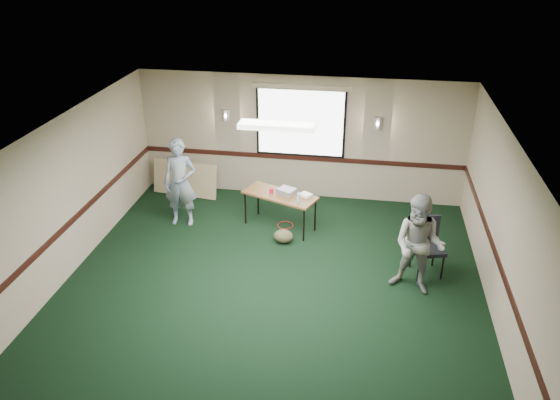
% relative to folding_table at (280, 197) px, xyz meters
% --- Properties ---
extents(ground, '(8.00, 8.00, 0.00)m').
position_rel_folding_table_xyz_m(ground, '(0.20, -2.47, -0.67)').
color(ground, black).
rests_on(ground, ground).
extents(room_shell, '(8.00, 8.02, 8.00)m').
position_rel_folding_table_xyz_m(room_shell, '(0.20, -0.35, 0.90)').
color(room_shell, tan).
rests_on(room_shell, ground).
extents(folding_table, '(1.57, 1.08, 0.73)m').
position_rel_folding_table_xyz_m(folding_table, '(0.00, 0.00, 0.00)').
color(folding_table, brown).
rests_on(folding_table, ground).
extents(projector, '(0.41, 0.39, 0.11)m').
position_rel_folding_table_xyz_m(projector, '(0.13, 0.04, 0.11)').
color(projector, gray).
rests_on(projector, folding_table).
extents(game_console, '(0.27, 0.26, 0.05)m').
position_rel_folding_table_xyz_m(game_console, '(0.51, -0.00, 0.08)').
color(game_console, white).
rests_on(game_console, folding_table).
extents(red_cup, '(0.07, 0.07, 0.11)m').
position_rel_folding_table_xyz_m(red_cup, '(-0.17, 0.01, 0.11)').
color(red_cup, red).
rests_on(red_cup, folding_table).
extents(water_bottle, '(0.06, 0.06, 0.19)m').
position_rel_folding_table_xyz_m(water_bottle, '(0.40, -0.30, 0.15)').
color(water_bottle, '#87BEDE').
rests_on(water_bottle, folding_table).
extents(duffel_bag, '(0.45, 0.39, 0.27)m').
position_rel_folding_table_xyz_m(duffel_bag, '(0.17, -0.59, -0.54)').
color(duffel_bag, '#413B25').
rests_on(duffel_bag, ground).
extents(cable_coil, '(0.42, 0.42, 0.02)m').
position_rel_folding_table_xyz_m(cable_coil, '(0.10, 0.07, -0.67)').
color(cable_coil, red).
rests_on(cable_coil, ground).
extents(folded_table, '(1.51, 0.42, 0.77)m').
position_rel_folding_table_xyz_m(folded_table, '(-2.33, 1.12, -0.29)').
color(folded_table, tan).
rests_on(folded_table, ground).
extents(conference_chair, '(0.61, 0.62, 1.01)m').
position_rel_folding_table_xyz_m(conference_chair, '(2.74, -1.10, -0.09)').
color(conference_chair, black).
rests_on(conference_chair, ground).
extents(person_left, '(0.68, 0.47, 1.79)m').
position_rel_folding_table_xyz_m(person_left, '(-1.97, -0.14, 0.22)').
color(person_left, '#445D97').
rests_on(person_left, ground).
extents(person_right, '(0.99, 0.88, 1.72)m').
position_rel_folding_table_xyz_m(person_right, '(2.53, -1.73, 0.18)').
color(person_right, slate).
rests_on(person_right, ground).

